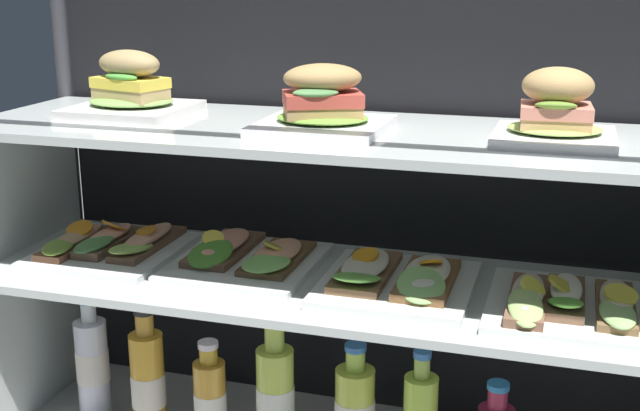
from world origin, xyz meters
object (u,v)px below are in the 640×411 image
object	(u,v)px
open_sandwich_tray_mid_right	(568,303)
juice_bottle_front_fourth	(93,365)
plated_roll_sandwich_mid_left	(322,107)
plated_roll_sandwich_center	(556,114)
juice_bottle_tucked_behind	(275,398)
juice_bottle_back_right	(210,400)
open_sandwich_tray_mid_left	(111,245)
juice_bottle_near_post	(148,380)
plated_roll_sandwich_far_left	(131,92)
open_sandwich_tray_center	(246,257)
open_sandwich_tray_near_right_corner	(396,279)

from	to	relation	value
open_sandwich_tray_mid_right	juice_bottle_front_fourth	distance (m)	0.91
plated_roll_sandwich_mid_left	juice_bottle_front_fourth	distance (m)	0.71
plated_roll_sandwich_mid_left	juice_bottle_front_fourth	xyz separation A→B (m)	(-0.47, 0.03, -0.53)
plated_roll_sandwich_center	juice_bottle_tucked_behind	size ratio (longest dim) A/B	0.68
plated_roll_sandwich_center	open_sandwich_tray_mid_right	xyz separation A→B (m)	(0.04, -0.03, -0.29)
juice_bottle_back_right	juice_bottle_tucked_behind	size ratio (longest dim) A/B	0.77
open_sandwich_tray_mid_left	juice_bottle_near_post	world-z (taller)	open_sandwich_tray_mid_left
open_sandwich_tray_mid_left	juice_bottle_near_post	xyz separation A→B (m)	(0.07, -0.02, -0.26)
plated_roll_sandwich_far_left	juice_bottle_tucked_behind	distance (m)	0.61
juice_bottle_front_fourth	juice_bottle_tucked_behind	world-z (taller)	juice_bottle_tucked_behind
open_sandwich_tray_center	juice_bottle_front_fourth	size ratio (longest dim) A/B	1.05
open_sandwich_tray_mid_right	juice_bottle_front_fourth	world-z (taller)	open_sandwich_tray_mid_right
open_sandwich_tray_center	juice_bottle_back_right	world-z (taller)	open_sandwich_tray_center
open_sandwich_tray_center	juice_bottle_back_right	distance (m)	0.28
open_sandwich_tray_center	juice_bottle_front_fourth	bearing A→B (deg)	-176.20
plated_roll_sandwich_mid_left	juice_bottle_near_post	world-z (taller)	plated_roll_sandwich_mid_left
juice_bottle_tucked_behind	open_sandwich_tray_center	bearing A→B (deg)	152.31
plated_roll_sandwich_far_left	open_sandwich_tray_near_right_corner	bearing A→B (deg)	-4.87
juice_bottle_tucked_behind	juice_bottle_front_fourth	bearing A→B (deg)	178.10
open_sandwich_tray_mid_left	juice_bottle_near_post	distance (m)	0.27
plated_roll_sandwich_center	open_sandwich_tray_center	xyz separation A→B (m)	(-0.51, 0.03, -0.29)
open_sandwich_tray_near_right_corner	juice_bottle_front_fourth	distance (m)	0.65
plated_roll_sandwich_mid_left	open_sandwich_tray_mid_left	distance (m)	0.51
open_sandwich_tray_mid_left	open_sandwich_tray_mid_right	bearing A→B (deg)	-2.83
open_sandwich_tray_mid_right	juice_bottle_near_post	bearing A→B (deg)	178.72
open_sandwich_tray_mid_right	juice_bottle_tucked_behind	world-z (taller)	open_sandwich_tray_mid_right
plated_roll_sandwich_center	open_sandwich_tray_near_right_corner	size ratio (longest dim) A/B	0.66
plated_roll_sandwich_center	open_sandwich_tray_mid_left	bearing A→B (deg)	178.86
open_sandwich_tray_mid_right	open_sandwich_tray_near_right_corner	bearing A→B (deg)	176.11
open_sandwich_tray_mid_left	juice_bottle_front_fourth	world-z (taller)	open_sandwich_tray_mid_left
open_sandwich_tray_near_right_corner	juice_bottle_near_post	world-z (taller)	open_sandwich_tray_near_right_corner
juice_bottle_front_fourth	juice_bottle_tucked_behind	size ratio (longest dim) A/B	0.97
open_sandwich_tray_mid_left	open_sandwich_tray_center	bearing A→B (deg)	3.03
juice_bottle_near_post	plated_roll_sandwich_mid_left	bearing A→B (deg)	-1.39
open_sandwich_tray_near_right_corner	open_sandwich_tray_mid_right	xyz separation A→B (m)	(0.27, -0.02, -0.00)
juice_bottle_near_post	plated_roll_sandwich_center	bearing A→B (deg)	0.68
open_sandwich_tray_mid_right	juice_bottle_near_post	world-z (taller)	open_sandwich_tray_mid_right
open_sandwich_tray_near_right_corner	juice_bottle_back_right	distance (m)	0.44
plated_roll_sandwich_mid_left	open_sandwich_tray_mid_left	bearing A→B (deg)	175.61
juice_bottle_near_post	juice_bottle_back_right	distance (m)	0.13
plated_roll_sandwich_mid_left	juice_bottle_back_right	world-z (taller)	plated_roll_sandwich_mid_left
open_sandwich_tray_center	juice_bottle_near_post	distance (m)	0.32
open_sandwich_tray_center	open_sandwich_tray_near_right_corner	distance (m)	0.28
juice_bottle_back_right	juice_bottle_front_fourth	bearing A→B (deg)	175.03
plated_roll_sandwich_mid_left	open_sandwich_tray_mid_left	xyz separation A→B (m)	(-0.42, 0.03, -0.28)
plated_roll_sandwich_center	juice_bottle_back_right	bearing A→B (deg)	-178.60
open_sandwich_tray_near_right_corner	juice_bottle_tucked_behind	distance (m)	0.33
plated_roll_sandwich_far_left	open_sandwich_tray_mid_left	xyz separation A→B (m)	(-0.05, -0.02, -0.28)
plated_roll_sandwich_center	juice_bottle_near_post	bearing A→B (deg)	-179.32
open_sandwich_tray_mid_left	plated_roll_sandwich_mid_left	bearing A→B (deg)	-4.39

